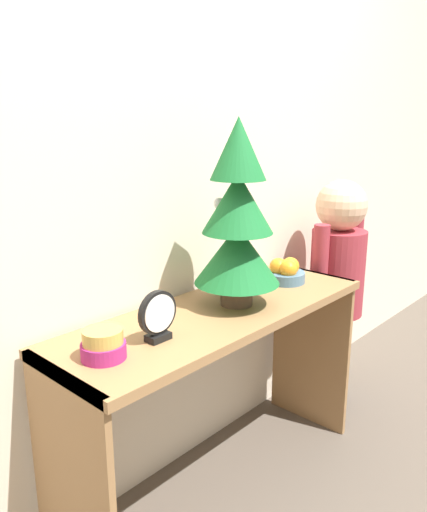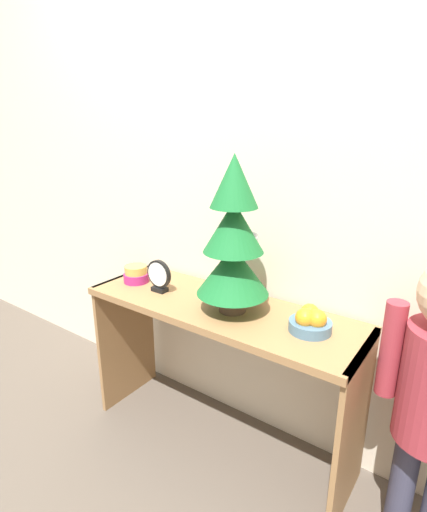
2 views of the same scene
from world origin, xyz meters
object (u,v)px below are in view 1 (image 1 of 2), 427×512
Objects in this scene: mini_tree at (237,219)px; desk_clock at (158,316)px; child_figure at (338,267)px; fruit_bowl at (285,272)px; singing_bowl at (103,345)px.

mini_tree is 4.20× the size of desk_clock.
mini_tree reaches higher than child_figure.
fruit_bowl is 0.86m from singing_bowl.
desk_clock is 1.13m from child_figure.
fruit_bowl reaches higher than singing_bowl.
child_figure is (0.43, 0.01, -0.07)m from fruit_bowl.
fruit_bowl is at bearing 3.83° from mini_tree.
fruit_bowl is 1.30× the size of singing_bowl.
child_figure is at bearing 2.77° from desk_clock.
mini_tree is at bearing 0.39° from singing_bowl.
child_figure reaches higher than desk_clock.
singing_bowl is at bearing -179.61° from mini_tree.
mini_tree is 0.41m from fruit_bowl.
singing_bowl is 0.17m from desk_clock.
singing_bowl is at bearing 172.72° from desk_clock.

